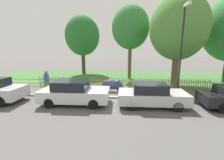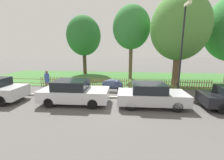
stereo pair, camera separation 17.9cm
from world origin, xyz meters
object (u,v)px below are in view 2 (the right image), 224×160
street_lamp (183,42)px  tree_mid_park (179,27)px  parked_car_black_saloon (74,92)px  tree_nearest_kerb (84,36)px  parked_car_navy_estate (151,95)px  covered_motorcycle (113,84)px  tree_behind_motorcycle (131,28)px  pedestrian_near_fence (47,80)px

street_lamp → tree_mid_park: bearing=77.0°
parked_car_black_saloon → tree_nearest_kerb: 12.81m
parked_car_navy_estate → tree_mid_park: 7.84m
covered_motorcycle → tree_behind_motorcycle: tree_behind_motorcycle is taller
parked_car_black_saloon → parked_car_navy_estate: 4.71m
street_lamp → pedestrian_near_fence: bearing=178.9°
parked_car_black_saloon → pedestrian_near_fence: pedestrian_near_fence is taller
tree_nearest_kerb → street_lamp: 13.80m
covered_motorcycle → tree_behind_motorcycle: (1.45, 5.58, 5.05)m
tree_nearest_kerb → tree_behind_motorcycle: bearing=-26.9°
tree_behind_motorcycle → tree_mid_park: tree_mid_park is taller
parked_car_navy_estate → tree_nearest_kerb: size_ratio=0.52×
parked_car_navy_estate → tree_nearest_kerb: bearing=121.0°
parked_car_black_saloon → pedestrian_near_fence: 3.58m
parked_car_navy_estate → tree_mid_park: size_ratio=0.50×
covered_motorcycle → street_lamp: street_lamp is taller
parked_car_black_saloon → covered_motorcycle: (2.15, 2.94, -0.14)m
parked_car_navy_estate → parked_car_black_saloon: bearing=179.0°
tree_mid_park → covered_motorcycle: bearing=-154.1°
parked_car_black_saloon → street_lamp: (6.88, 1.88, 3.10)m
tree_nearest_kerb → tree_mid_park: tree_mid_park is taller
covered_motorcycle → tree_nearest_kerb: size_ratio=0.23×
parked_car_black_saloon → street_lamp: 7.77m
tree_mid_park → pedestrian_near_fence: (-10.65, -3.59, -4.24)m
tree_behind_motorcycle → tree_mid_park: 5.06m
tree_behind_motorcycle → street_lamp: bearing=-63.7°
tree_nearest_kerb → pedestrian_near_fence: size_ratio=4.43×
parked_car_black_saloon → pedestrian_near_fence: size_ratio=2.40×
pedestrian_near_fence → parked_car_black_saloon: bearing=-21.1°
parked_car_navy_estate → tree_behind_motorcycle: bearing=96.1°
tree_nearest_kerb → parked_car_navy_estate: bearing=-57.6°
covered_motorcycle → tree_mid_park: (5.60, 2.72, 4.63)m
tree_behind_motorcycle → street_lamp: (3.28, -6.64, -1.81)m
parked_car_black_saloon → street_lamp: size_ratio=0.68×
tree_mid_park → parked_car_black_saloon: bearing=-143.8°
parked_car_black_saloon → pedestrian_near_fence: (-2.90, 2.07, 0.25)m
covered_motorcycle → tree_behind_motorcycle: 7.67m
parked_car_navy_estate → pedestrian_near_fence: size_ratio=2.31×
tree_behind_motorcycle → street_lamp: tree_behind_motorcycle is taller
covered_motorcycle → pedestrian_near_fence: (-5.05, -0.87, 0.39)m
tree_nearest_kerb → street_lamp: size_ratio=1.26×
tree_nearest_kerb → tree_mid_park: 12.09m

